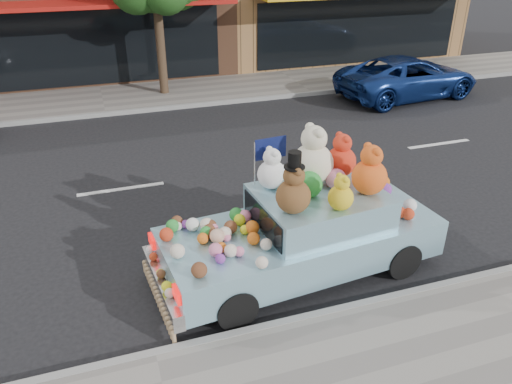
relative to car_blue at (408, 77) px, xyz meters
name	(u,v)px	position (x,y,z in m)	size (l,w,h in m)	color
ground	(121,189)	(-9.53, -3.85, -0.66)	(120.00, 120.00, 0.00)	black
far_sidewalk	(103,100)	(-9.53, 2.65, -0.60)	(60.00, 3.00, 0.12)	gray
near_kerb	(156,355)	(-9.53, -8.85, -0.60)	(60.00, 0.12, 0.13)	gray
far_kerb	(106,114)	(-9.53, 1.15, -0.60)	(60.00, 0.12, 0.13)	gray
car_blue	(408,77)	(0.00, 0.00, 0.00)	(2.19, 4.75, 1.32)	navy
art_car	(303,225)	(-7.01, -7.66, 0.16)	(4.62, 2.14, 2.30)	black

